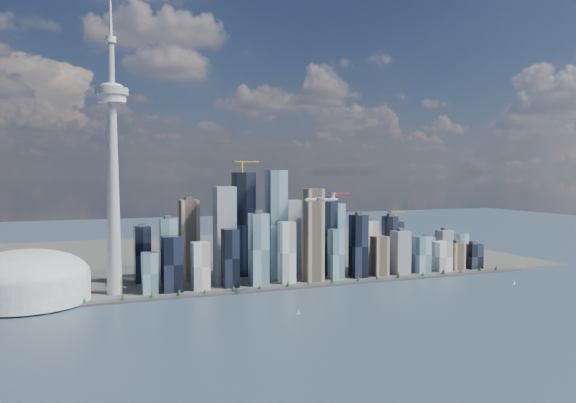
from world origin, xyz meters
name	(u,v)px	position (x,y,z in m)	size (l,w,h in m)	color
ground	(350,322)	(0.00, 0.00, 0.00)	(4000.00, 4000.00, 0.00)	#354B5D
seawall	(286,288)	(0.00, 250.00, 2.00)	(1100.00, 22.00, 4.00)	#383838
land	(223,255)	(0.00, 700.00, 1.50)	(1400.00, 900.00, 3.00)	#4C4C47
shoreline_trees	(286,284)	(0.00, 250.00, 8.78)	(960.53, 7.20, 8.80)	#3F2D1E
skyscraper_cluster	(298,242)	(59.62, 336.82, 73.66)	(736.00, 142.00, 238.73)	black
needle_tower	(113,161)	(-300.00, 310.00, 235.84)	(56.00, 56.00, 550.50)	#9F9E9A
dome_stadium	(26,280)	(-440.00, 300.00, 39.44)	(200.00, 200.00, 86.00)	#BBBBBB
airplane	(321,199)	(34.08, 172.77, 169.22)	(61.97, 54.97, 15.11)	silver
sailboat_west	(298,312)	(-50.86, 69.99, 2.78)	(6.27, 2.36, 8.66)	silver
sailboat_east	(514,283)	(422.21, 124.83, 3.36)	(7.48, 3.90, 10.46)	silver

